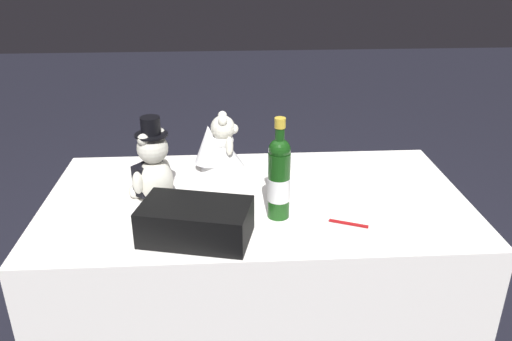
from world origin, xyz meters
TOP-DOWN VIEW (x-y plane):
  - reception_table at (0.00, 0.00)m, footprint 1.43×0.77m
  - teddy_bear_groom at (-0.34, 0.01)m, footprint 0.16×0.15m
  - teddy_bear_bride at (-0.12, 0.24)m, footprint 0.21×0.17m
  - champagne_bottle at (0.06, -0.13)m, footprint 0.07×0.07m
  - signing_pen at (0.27, -0.20)m, footprint 0.12×0.06m
  - gift_case_black at (-0.19, -0.25)m, footprint 0.35×0.25m

SIDE VIEW (x-z plane):
  - reception_table at x=0.00m, z-range 0.00..0.71m
  - signing_pen at x=0.27m, z-range 0.71..0.72m
  - gift_case_black at x=-0.19m, z-range 0.71..0.82m
  - teddy_bear_bride at x=-0.12m, z-range 0.69..0.91m
  - teddy_bear_groom at x=-0.34m, z-range 0.68..0.97m
  - champagne_bottle at x=0.06m, z-range 0.68..1.01m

